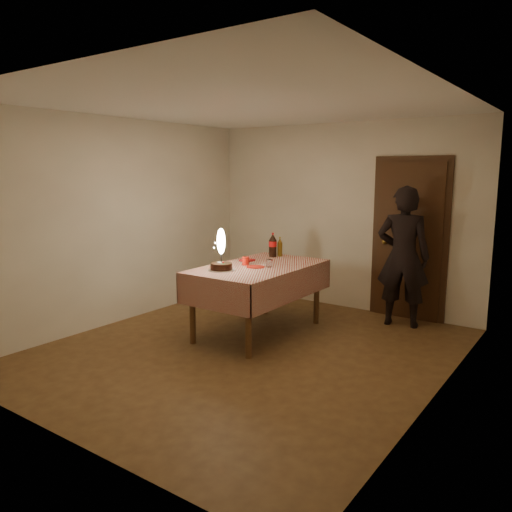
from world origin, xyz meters
name	(u,v)px	position (x,y,z in m)	size (l,w,h in m)	color
ground	(247,350)	(0.00, 0.00, 0.00)	(4.00, 4.50, 0.01)	brown
room_shell	(254,198)	(0.03, 0.08, 1.65)	(4.04, 4.54, 2.62)	silver
dining_table	(258,275)	(-0.24, 0.56, 0.72)	(1.02, 1.72, 0.83)	brown
birthday_cake	(221,259)	(-0.44, 0.10, 0.96)	(0.31, 0.31, 0.48)	white
red_plate	(256,267)	(-0.22, 0.47, 0.83)	(0.22, 0.22, 0.01)	red
red_cup	(246,261)	(-0.39, 0.50, 0.88)	(0.08, 0.08, 0.10)	#B6180C
clear_cup	(269,263)	(-0.10, 0.57, 0.87)	(0.07, 0.07, 0.09)	white
napkin_stack	(247,260)	(-0.54, 0.73, 0.84)	(0.15, 0.15, 0.02)	#A71315
cola_bottle	(273,245)	(-0.45, 1.18, 0.98)	(0.10, 0.10, 0.32)	black
amber_bottle_left	(280,247)	(-0.40, 1.27, 0.95)	(0.06, 0.06, 0.25)	#563C0E
photographer	(403,257)	(1.05, 1.85, 0.88)	(0.71, 0.54, 1.76)	black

